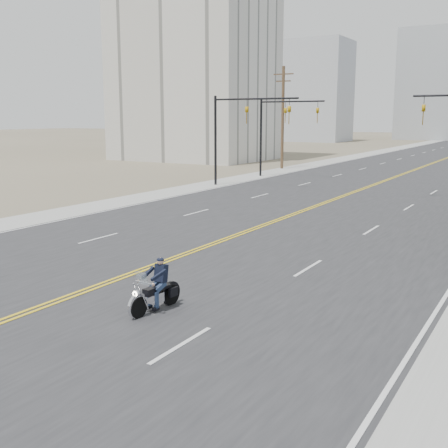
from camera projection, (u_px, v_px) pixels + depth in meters
name	position (u px, v px, depth m)	size (l,w,h in m)	color
road	(443.00, 160.00, 71.75)	(20.00, 200.00, 0.01)	#303033
sidewalk_left	(355.00, 157.00, 77.46)	(3.00, 200.00, 0.01)	#A5A5A0
traffic_mast_left	(238.00, 123.00, 43.07)	(7.10, 0.26, 7.00)	black
traffic_mast_far	(278.00, 123.00, 50.03)	(6.10, 0.26, 7.00)	black
utility_pole_left	(283.00, 116.00, 58.28)	(2.20, 0.30, 10.50)	brown
apartment_block	(194.00, 39.00, 70.13)	(18.00, 14.00, 30.00)	silver
haze_bldg_a	(316.00, 92.00, 125.21)	(14.00, 12.00, 22.00)	#B7BCC6
haze_bldg_d	(445.00, 85.00, 134.62)	(20.00, 15.00, 26.00)	#ADB2B7
haze_bldg_f	(282.00, 107.00, 145.94)	(12.00, 12.00, 16.00)	#ADB2B7
motorcyclist	(155.00, 286.00, 15.57)	(0.82, 1.91, 1.49)	black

